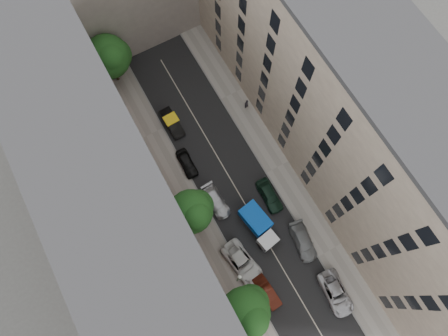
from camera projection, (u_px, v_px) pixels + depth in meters
ground at (236, 189)px, 46.02m from camera, size 120.00×120.00×0.00m
road_surface at (236, 189)px, 46.01m from camera, size 8.00×44.00×0.02m
sidewalk_left at (194, 212)px, 45.12m from camera, size 3.00×44.00×0.15m
sidewalk_right at (277, 167)px, 46.78m from camera, size 3.00×44.00×0.15m
building_left at (131, 218)px, 34.86m from camera, size 8.00×44.00×20.00m
building_right at (339, 108)px, 38.19m from camera, size 8.00×44.00×20.00m
tarp_truck at (259, 225)px, 43.39m from camera, size 2.86×5.49×2.40m
car_left_1 at (267, 292)px, 41.88m from camera, size 1.69×3.96×1.27m
car_left_2 at (242, 262)px, 42.74m from camera, size 3.17×5.54×1.45m
car_left_3 at (216, 201)px, 44.94m from camera, size 1.97×4.47×1.28m
car_left_4 at (187, 163)px, 46.34m from camera, size 1.63×3.80×1.28m
car_left_5 at (172, 123)px, 47.90m from camera, size 1.60×4.20×1.37m
car_right_0 at (336, 293)px, 41.79m from camera, size 2.77×5.20×1.39m
car_right_1 at (303, 241)px, 43.49m from camera, size 2.57×4.85×1.34m
car_right_2 at (270, 196)px, 45.05m from camera, size 1.92×4.34×1.45m
tree_near at (247, 313)px, 36.37m from camera, size 4.99×4.67×8.39m
tree_mid at (192, 212)px, 39.73m from camera, size 4.87×4.52×7.79m
tree_far at (109, 58)px, 45.90m from camera, size 5.42×5.17×7.42m
lamp_post at (239, 278)px, 38.66m from camera, size 0.36×0.36×7.00m
pedestrian at (246, 104)px, 48.33m from camera, size 0.72×0.58×1.72m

